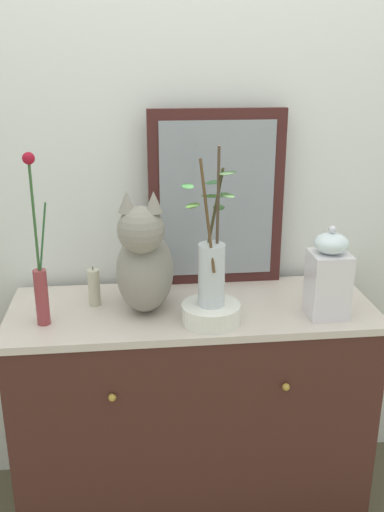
{
  "coord_description": "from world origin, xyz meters",
  "views": [
    {
      "loc": [
        -0.19,
        -1.75,
        1.63
      ],
      "look_at": [
        0.0,
        0.0,
        1.01
      ],
      "focal_mm": 40.15,
      "sensor_mm": 36.0,
      "label": 1
    }
  ],
  "objects_px": {
    "mirror_leaning": "(217,199)",
    "sideboard": "(192,411)",
    "cat_sitting": "(144,262)",
    "bowl_porcelain": "(211,313)",
    "vase_glass_clear": "(212,267)",
    "vase_slim_green": "(40,277)",
    "jar_lidded_porcelain": "(328,276)",
    "candle_pillar": "(94,288)"
  },
  "relations": [
    {
      "from": "mirror_leaning",
      "to": "sideboard",
      "type": "bearing_deg",
      "value": -117.86
    },
    {
      "from": "mirror_leaning",
      "to": "cat_sitting",
      "type": "xyz_separation_m",
      "value": [
        -0.27,
        -0.22,
        -0.14
      ]
    },
    {
      "from": "bowl_porcelain",
      "to": "vase_glass_clear",
      "type": "xyz_separation_m",
      "value": [
        0.0,
        0.0,
        0.16
      ]
    },
    {
      "from": "vase_slim_green",
      "to": "jar_lidded_porcelain",
      "type": "xyz_separation_m",
      "value": [
        0.9,
        -0.03,
        -0.02
      ]
    },
    {
      "from": "vase_slim_green",
      "to": "candle_pillar",
      "type": "bearing_deg",
      "value": 40.18
    },
    {
      "from": "cat_sitting",
      "to": "candle_pillar",
      "type": "distance_m",
      "value": 0.21
    },
    {
      "from": "sideboard",
      "to": "mirror_leaning",
      "type": "distance_m",
      "value": 0.77
    },
    {
      "from": "vase_slim_green",
      "to": "candle_pillar",
      "type": "relative_size",
      "value": 3.91
    },
    {
      "from": "cat_sitting",
      "to": "vase_slim_green",
      "type": "bearing_deg",
      "value": -168.13
    },
    {
      "from": "cat_sitting",
      "to": "jar_lidded_porcelain",
      "type": "relative_size",
      "value": 1.46
    },
    {
      "from": "cat_sitting",
      "to": "mirror_leaning",
      "type": "bearing_deg",
      "value": 39.7
    },
    {
      "from": "sideboard",
      "to": "vase_slim_green",
      "type": "distance_m",
      "value": 0.75
    },
    {
      "from": "cat_sitting",
      "to": "jar_lidded_porcelain",
      "type": "bearing_deg",
      "value": -9.67
    },
    {
      "from": "mirror_leaning",
      "to": "bowl_porcelain",
      "type": "relative_size",
      "value": 3.37
    },
    {
      "from": "vase_glass_clear",
      "to": "jar_lidded_porcelain",
      "type": "height_order",
      "value": "vase_glass_clear"
    },
    {
      "from": "bowl_porcelain",
      "to": "mirror_leaning",
      "type": "bearing_deg",
      "value": 79.12
    },
    {
      "from": "sideboard",
      "to": "candle_pillar",
      "type": "relative_size",
      "value": 8.88
    },
    {
      "from": "vase_glass_clear",
      "to": "candle_pillar",
      "type": "distance_m",
      "value": 0.43
    },
    {
      "from": "cat_sitting",
      "to": "vase_glass_clear",
      "type": "xyz_separation_m",
      "value": [
        0.2,
        -0.11,
        0.02
      ]
    },
    {
      "from": "sideboard",
      "to": "vase_slim_green",
      "type": "height_order",
      "value": "vase_slim_green"
    },
    {
      "from": "cat_sitting",
      "to": "jar_lidded_porcelain",
      "type": "distance_m",
      "value": 0.59
    },
    {
      "from": "bowl_porcelain",
      "to": "vase_slim_green",
      "type": "bearing_deg",
      "value": 175.24
    },
    {
      "from": "bowl_porcelain",
      "to": "sideboard",
      "type": "bearing_deg",
      "value": 110.76
    },
    {
      "from": "bowl_porcelain",
      "to": "candle_pillar",
      "type": "xyz_separation_m",
      "value": [
        -0.37,
        0.17,
        0.03
      ]
    },
    {
      "from": "vase_slim_green",
      "to": "bowl_porcelain",
      "type": "height_order",
      "value": "vase_slim_green"
    },
    {
      "from": "sideboard",
      "to": "vase_glass_clear",
      "type": "relative_size",
      "value": 2.46
    },
    {
      "from": "vase_slim_green",
      "to": "mirror_leaning",
      "type": "bearing_deg",
      "value": 26.18
    },
    {
      "from": "vase_slim_green",
      "to": "candle_pillar",
      "type": "xyz_separation_m",
      "value": [
        0.15,
        0.13,
        -0.1
      ]
    },
    {
      "from": "vase_glass_clear",
      "to": "bowl_porcelain",
      "type": "bearing_deg",
      "value": -96.57
    },
    {
      "from": "mirror_leaning",
      "to": "vase_slim_green",
      "type": "bearing_deg",
      "value": -153.82
    },
    {
      "from": "mirror_leaning",
      "to": "cat_sitting",
      "type": "bearing_deg",
      "value": -140.3
    },
    {
      "from": "mirror_leaning",
      "to": "bowl_porcelain",
      "type": "xyz_separation_m",
      "value": [
        -0.06,
        -0.33,
        -0.29
      ]
    },
    {
      "from": "cat_sitting",
      "to": "jar_lidded_porcelain",
      "type": "height_order",
      "value": "cat_sitting"
    },
    {
      "from": "vase_glass_clear",
      "to": "sideboard",
      "type": "bearing_deg",
      "value": 110.95
    },
    {
      "from": "sideboard",
      "to": "candle_pillar",
      "type": "distance_m",
      "value": 0.58
    },
    {
      "from": "mirror_leaning",
      "to": "candle_pillar",
      "type": "xyz_separation_m",
      "value": [
        -0.44,
        -0.16,
        -0.25
      ]
    },
    {
      "from": "sideboard",
      "to": "cat_sitting",
      "type": "distance_m",
      "value": 0.61
    },
    {
      "from": "mirror_leaning",
      "to": "cat_sitting",
      "type": "relative_size",
      "value": 1.43
    },
    {
      "from": "vase_slim_green",
      "to": "jar_lidded_porcelain",
      "type": "height_order",
      "value": "vase_slim_green"
    },
    {
      "from": "mirror_leaning",
      "to": "jar_lidded_porcelain",
      "type": "xyz_separation_m",
      "value": [
        0.32,
        -0.32,
        -0.18
      ]
    },
    {
      "from": "sideboard",
      "to": "bowl_porcelain",
      "type": "relative_size",
      "value": 6.56
    },
    {
      "from": "sideboard",
      "to": "cat_sitting",
      "type": "relative_size",
      "value": 2.78
    }
  ]
}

